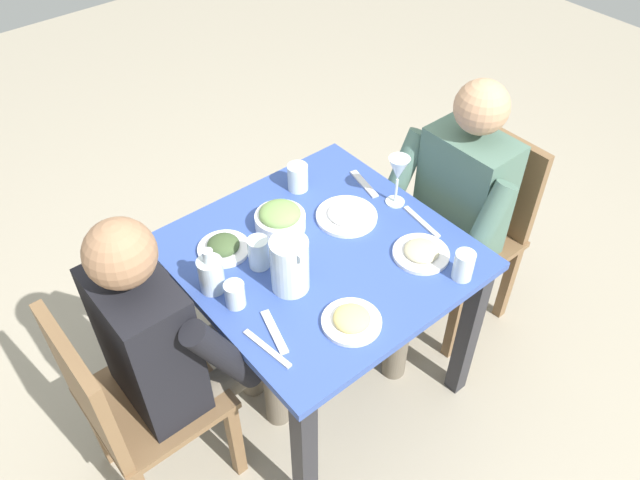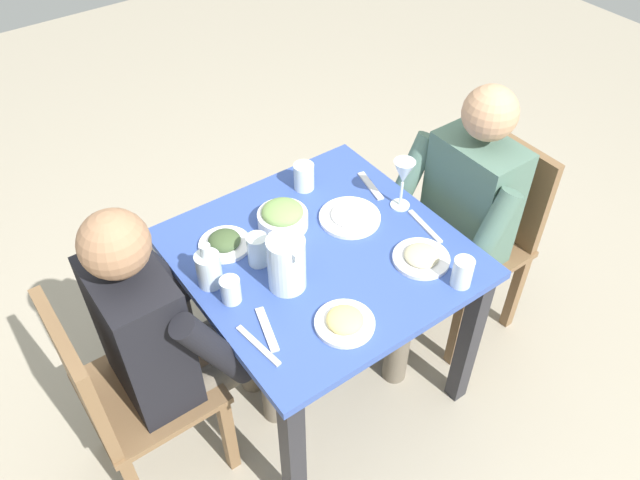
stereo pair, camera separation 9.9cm
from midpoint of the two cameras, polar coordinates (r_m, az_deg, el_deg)
ground_plane at (r=2.65m, az=-1.04°, el=-12.14°), size 8.00×8.00×0.00m
dining_table at (r=2.18m, az=-1.24°, el=-3.27°), size 0.88×0.88×0.72m
chair_near at (r=2.61m, az=12.82°, el=1.63°), size 0.40×0.40×0.87m
chair_far at (r=2.10m, az=-18.41°, el=-13.90°), size 0.40×0.40×0.87m
diner_near at (r=2.39m, az=10.18°, el=2.16°), size 0.48×0.53×1.16m
diner_far at (r=2.01m, az=-14.18°, el=-8.83°), size 0.48×0.53×1.16m
water_pitcher at (r=1.92m, az=-4.25°, el=-2.28°), size 0.16×0.12×0.19m
salad_bowl at (r=2.16m, az=-4.95°, el=1.96°), size 0.18×0.18×0.09m
plate_fries at (r=1.87m, az=1.37°, el=-7.31°), size 0.18×0.18×0.05m
plate_yoghurt at (r=2.20m, az=1.16°, el=2.28°), size 0.22×0.22×0.04m
plate_beans at (r=2.09m, az=7.84°, el=-1.15°), size 0.19×0.19×0.04m
plate_dolmas at (r=2.11m, az=-10.08°, el=-0.62°), size 0.18×0.18×0.05m
water_glass_near_right at (r=2.02m, az=-6.99°, el=-1.19°), size 0.07×0.07×0.11m
water_glass_by_pitcher at (r=1.93m, az=-9.20°, el=-4.95°), size 0.06×0.06×0.09m
water_glass_far_right at (r=2.01m, az=11.55°, el=-2.32°), size 0.07×0.07×0.10m
water_glass_center at (r=2.31m, az=-3.26°, el=5.68°), size 0.08×0.08×0.10m
wine_glass at (r=2.20m, az=5.85°, el=6.21°), size 0.08×0.08×0.20m
oil_carafe at (r=1.97m, az=-11.26°, el=-3.24°), size 0.08×0.08×0.16m
fork_near at (r=2.36m, az=2.83°, el=5.09°), size 0.17×0.06×0.01m
knife_near at (r=1.83m, az=-6.40°, el=-9.81°), size 0.19×0.04×0.01m
fork_far at (r=1.87m, az=-5.69°, el=-8.34°), size 0.17×0.07×0.01m
knife_far at (r=2.21m, az=7.96°, el=1.62°), size 0.19×0.04×0.01m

